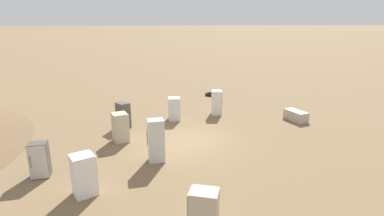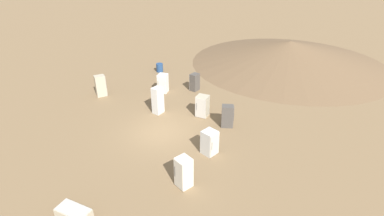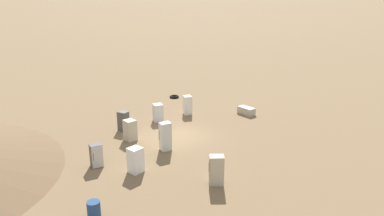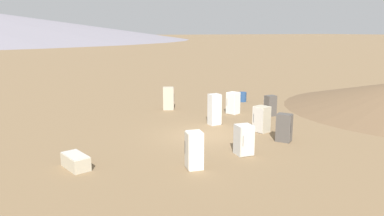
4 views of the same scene
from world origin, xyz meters
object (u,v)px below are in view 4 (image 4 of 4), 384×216
at_px(discarded_fridge_4, 169,98).
at_px(discarded_fridge_7, 233,103).
at_px(discarded_fridge_3, 244,140).
at_px(discarded_fridge_1, 215,109).
at_px(discarded_fridge_2, 194,150).
at_px(discarded_fridge_8, 284,128).
at_px(rusty_barrel, 243,97).
at_px(discarded_fridge_5, 270,106).
at_px(discarded_fridge_0, 261,119).
at_px(discarded_fridge_6, 76,161).

bearing_deg(discarded_fridge_4, discarded_fridge_7, 70.81).
bearing_deg(discarded_fridge_3, discarded_fridge_1, -100.10).
relative_size(discarded_fridge_1, discarded_fridge_2, 1.20).
xyz_separation_m(discarded_fridge_3, discarded_fridge_8, (3.06, 0.88, 0.03)).
bearing_deg(discarded_fridge_3, rusty_barrel, -117.74).
bearing_deg(discarded_fridge_4, discarded_fridge_5, 71.20).
distance_m(discarded_fridge_0, discarded_fridge_5, 4.32).
bearing_deg(discarded_fridge_6, discarded_fridge_2, -40.09).
height_order(discarded_fridge_2, discarded_fridge_8, discarded_fridge_2).
height_order(discarded_fridge_6, discarded_fridge_8, discarded_fridge_8).
xyz_separation_m(discarded_fridge_5, discarded_fridge_8, (-3.04, -5.23, 0.04)).
bearing_deg(rusty_barrel, discarded_fridge_8, -111.96).
distance_m(discarded_fridge_1, discarded_fridge_3, 5.81).
relative_size(discarded_fridge_2, discarded_fridge_5, 1.14).
bearing_deg(discarded_fridge_0, discarded_fridge_4, 1.76).
relative_size(discarded_fridge_0, discarded_fridge_6, 0.92).
height_order(discarded_fridge_6, discarded_fridge_7, discarded_fridge_7).
height_order(discarded_fridge_2, discarded_fridge_6, discarded_fridge_2).
bearing_deg(discarded_fridge_1, rusty_barrel, 130.93).
bearing_deg(discarded_fridge_4, discarded_fridge_2, 6.22).
height_order(discarded_fridge_4, rusty_barrel, discarded_fridge_4).
bearing_deg(discarded_fridge_6, discarded_fridge_0, -6.80).
relative_size(discarded_fridge_1, discarded_fridge_3, 1.35).
height_order(discarded_fridge_1, rusty_barrel, discarded_fridge_1).
relative_size(discarded_fridge_0, rusty_barrel, 1.90).
distance_m(discarded_fridge_1, discarded_fridge_2, 7.63).
distance_m(discarded_fridge_3, rusty_barrel, 13.45).
bearing_deg(discarded_fridge_3, discarded_fridge_7, -113.25).
distance_m(discarded_fridge_1, rusty_barrel, 8.13).
height_order(discarded_fridge_1, discarded_fridge_7, discarded_fridge_1).
height_order(discarded_fridge_4, discarded_fridge_6, discarded_fridge_4).
relative_size(discarded_fridge_2, discarded_fridge_3, 1.12).
bearing_deg(discarded_fridge_1, discarded_fridge_3, -18.90).
xyz_separation_m(discarded_fridge_4, rusty_barrel, (6.64, 0.30, -0.44)).
distance_m(discarded_fridge_4, discarded_fridge_8, 10.41).
height_order(discarded_fridge_3, discarded_fridge_8, discarded_fridge_8).
distance_m(discarded_fridge_2, discarded_fridge_3, 2.96).
distance_m(discarded_fridge_4, discarded_fridge_7, 4.80).
bearing_deg(discarded_fridge_3, discarded_fridge_4, -88.30).
distance_m(discarded_fridge_2, discarded_fridge_7, 10.99).
relative_size(discarded_fridge_0, discarded_fridge_8, 1.01).
bearing_deg(rusty_barrel, discarded_fridge_5, -102.64).
height_order(discarded_fridge_1, discarded_fridge_6, discarded_fridge_1).
bearing_deg(discarded_fridge_0, discarded_fridge_8, 162.71).
bearing_deg(discarded_fridge_4, rusty_barrel, 115.65).
bearing_deg(discarded_fridge_8, discarded_fridge_3, -18.94).
relative_size(discarded_fridge_7, rusty_barrel, 1.92).
relative_size(discarded_fridge_2, discarded_fridge_4, 0.96).
relative_size(discarded_fridge_4, discarded_fridge_7, 1.11).
height_order(discarded_fridge_4, discarded_fridge_8, discarded_fridge_4).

